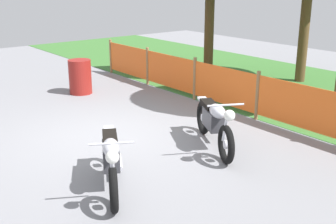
% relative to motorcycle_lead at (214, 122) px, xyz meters
% --- Properties ---
extents(ground, '(24.00, 24.00, 0.02)m').
position_rel_motorcycle_lead_xyz_m(ground, '(-1.56, -1.06, -0.48)').
color(ground, gray).
extents(grass_verge, '(24.00, 5.70, 0.01)m').
position_rel_motorcycle_lead_xyz_m(grass_verge, '(-1.56, 4.66, -0.47)').
color(grass_verge, '#386B2D').
rests_on(grass_verge, ground).
extents(barrier_fence, '(9.98, 0.08, 1.05)m').
position_rel_motorcycle_lead_xyz_m(barrier_fence, '(-1.56, 1.81, 0.07)').
color(barrier_fence, olive).
rests_on(barrier_fence, ground).
extents(motorcycle_lead, '(1.88, 1.08, 0.98)m').
position_rel_motorcycle_lead_xyz_m(motorcycle_lead, '(0.00, 0.00, 0.00)').
color(motorcycle_lead, black).
rests_on(motorcycle_lead, ground).
extents(motorcycle_trailing, '(1.76, 1.05, 0.92)m').
position_rel_motorcycle_lead_xyz_m(motorcycle_trailing, '(0.21, -2.23, -0.03)').
color(motorcycle_trailing, black).
rests_on(motorcycle_trailing, ground).
extents(oil_drum, '(0.58, 0.58, 0.88)m').
position_rel_motorcycle_lead_xyz_m(oil_drum, '(-4.83, -0.12, -0.03)').
color(oil_drum, maroon).
rests_on(oil_drum, ground).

